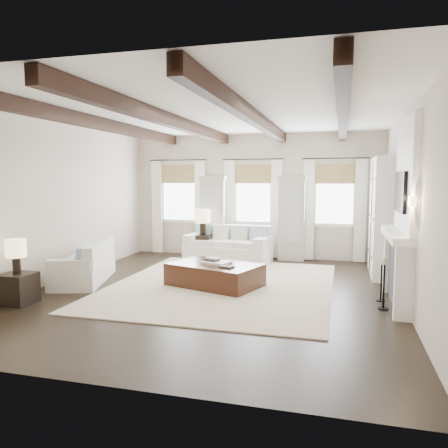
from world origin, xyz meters
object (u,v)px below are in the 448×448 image
(sofa_back, at_px, (229,247))
(side_table_back, at_px, (203,247))
(side_table_front, at_px, (18,288))
(sofa_left, at_px, (87,265))
(ottoman, at_px, (215,275))

(sofa_back, relative_size, side_table_back, 3.43)
(side_table_front, xyz_separation_m, side_table_back, (1.76, 4.51, 0.06))
(sofa_left, distance_m, side_table_back, 3.22)
(sofa_back, height_order, side_table_back, sofa_back)
(ottoman, xyz_separation_m, side_table_back, (-1.06, 2.55, 0.10))
(sofa_left, xyz_separation_m, side_table_front, (-0.22, -1.68, -0.07))
(sofa_back, relative_size, ottoman, 1.29)
(sofa_back, height_order, side_table_front, sofa_back)
(sofa_back, distance_m, side_table_front, 5.12)
(sofa_left, xyz_separation_m, side_table_back, (1.54, 2.83, -0.01))
(ottoman, xyz_separation_m, side_table_front, (-2.82, -1.96, 0.03))
(sofa_back, xyz_separation_m, sofa_left, (-2.22, -2.82, -0.03))
(ottoman, height_order, side_table_back, side_table_back)
(sofa_left, bearing_deg, sofa_back, 51.79)
(side_table_front, bearing_deg, side_table_back, 68.66)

